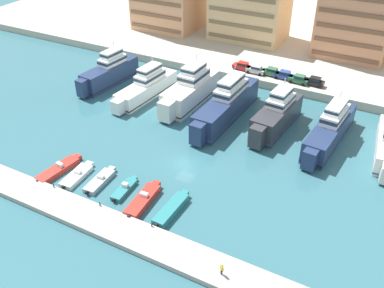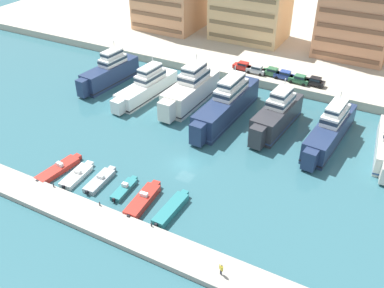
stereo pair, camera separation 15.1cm
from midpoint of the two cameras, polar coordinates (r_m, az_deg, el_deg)
ground_plane at (r=67.72m, az=-0.84°, el=-2.69°), size 400.00×400.00×0.00m
quay_promenade at (r=123.14m, az=14.76°, el=14.04°), size 180.00×70.00×1.76m
pier_dock at (r=56.89m, az=-9.31°, el=-11.28°), size 120.00×4.78×0.78m
yacht_navy_far_left at (r=93.30m, az=-10.85°, el=9.40°), size 5.05×17.15×8.91m
yacht_white_left at (r=87.07m, az=-5.98°, el=7.67°), size 5.21×18.79×7.90m
yacht_ivory_mid_left at (r=83.77m, az=-0.14°, el=7.24°), size 5.26×18.56×9.33m
yacht_navy_center_left at (r=78.81m, az=4.71°, el=5.31°), size 4.91×22.63×9.35m
yacht_charcoal_center at (r=76.80m, az=11.26°, el=3.80°), size 5.40×16.81×8.95m
yacht_navy_center_right at (r=75.27m, az=18.01°, el=1.87°), size 5.27×20.17×8.57m
motorboat_red_far_left at (r=69.07m, az=-17.28°, el=-3.19°), size 2.78×8.50×1.41m
motorboat_white_left at (r=67.07m, az=-15.00°, el=-4.04°), size 2.56×6.98×1.22m
motorboat_grey_mid_left at (r=65.25m, az=-12.09°, el=-4.76°), size 2.26×6.88×1.20m
motorboat_teal_center_left at (r=63.05m, az=-8.92°, el=-5.93°), size 1.90×6.01×1.27m
motorboat_red_center at (r=60.58m, az=-6.46°, el=-7.42°), size 2.57×8.22×1.60m
motorboat_teal_center_right at (r=58.92m, az=-2.71°, el=-8.65°), size 1.94×7.91×1.07m
car_red_far_left at (r=95.18m, az=6.82°, el=10.31°), size 4.17×2.06×1.80m
car_silver_left at (r=93.85m, az=8.62°, el=9.82°), size 4.15×2.01×1.80m
car_green_mid_left at (r=93.28m, az=10.66°, el=9.46°), size 4.21×2.16×1.80m
car_blue_center_left at (r=92.35m, az=12.28°, el=9.01°), size 4.14×2.00×1.80m
car_green_center at (r=91.11m, az=14.16°, el=8.40°), size 4.20×2.13×1.80m
car_black_center_right at (r=90.95m, az=16.10°, el=8.05°), size 4.15×2.02×1.80m
apartment_block_left at (r=112.11m, az=7.93°, el=17.95°), size 18.33×12.79×18.85m
apartment_block_mid_left at (r=106.44m, az=21.55°, el=16.88°), size 16.17×13.68×24.91m
pedestrian_near_edge at (r=50.30m, az=4.00°, el=-16.21°), size 0.58×0.43×1.70m
bollard_west at (r=64.99m, az=-17.93°, el=-5.22°), size 0.20×0.20×0.61m
bollard_west_mid at (r=60.14m, az=-12.15°, el=-7.77°), size 0.20×0.20×0.61m
bollard_east_mid at (r=56.14m, az=-5.37°, el=-10.62°), size 0.20×0.20×0.61m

